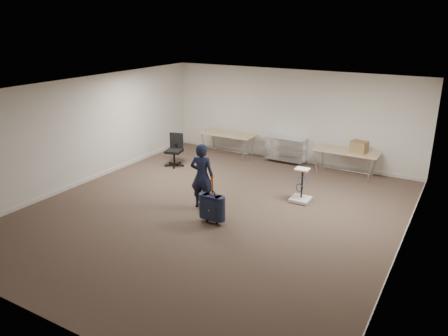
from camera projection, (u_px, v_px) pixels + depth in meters
The scene contains 10 objects.
ground at pixel (214, 211), 10.04m from camera, with size 9.00×9.00×0.00m, color #46352A.
room_shell at pixel (243, 190), 11.15m from camera, with size 8.00×9.00×9.00m.
folding_table_left at pixel (228, 135), 13.95m from camera, with size 1.80×0.75×0.73m.
folding_table_right at pixel (346, 152), 12.14m from camera, with size 1.80×0.75×0.73m.
wire_shelf at pixel (286, 149), 13.33m from camera, with size 1.22×0.47×0.80m.
person at pixel (202, 176), 10.02m from camera, with size 0.56×0.37×1.55m, color black.
suitcase at pixel (212, 207), 9.35m from camera, with size 0.40×0.23×1.09m.
office_chair at pixel (175, 156), 13.09m from camera, with size 0.59×0.59×0.97m.
equipment_cart at pixel (301, 193), 10.52m from camera, with size 0.47×0.47×0.84m.
cardboard_box at pixel (359, 147), 11.90m from camera, with size 0.43×0.32×0.32m, color #967146.
Camera 1 is at (4.81, -7.82, 4.20)m, focal length 35.00 mm.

